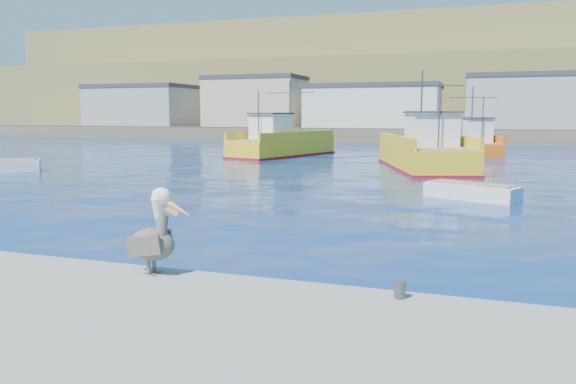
# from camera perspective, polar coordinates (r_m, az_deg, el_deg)

# --- Properties ---
(ground) EXTENTS (260.00, 260.00, 0.00)m
(ground) POSITION_cam_1_polar(r_m,az_deg,el_deg) (13.94, 0.67, -7.15)
(ground) COLOR #061250
(ground) RESTS_ON ground
(dock_bollards) EXTENTS (36.20, 0.20, 0.30)m
(dock_bollards) POSITION_cam_1_polar(r_m,az_deg,el_deg) (10.48, -1.99, -8.59)
(dock_bollards) COLOR #4C4C4C
(dock_bollards) RESTS_ON dock
(far_shore) EXTENTS (200.00, 81.00, 24.00)m
(far_shore) POSITION_cam_1_polar(r_m,az_deg,el_deg) (122.19, 16.99, 10.16)
(far_shore) COLOR brown
(far_shore) RESTS_ON ground
(trawler_yellow_a) EXTENTS (6.87, 11.82, 6.50)m
(trawler_yellow_a) POSITION_cam_1_polar(r_m,az_deg,el_deg) (48.33, -0.76, 4.91)
(trawler_yellow_a) COLOR yellow
(trawler_yellow_a) RESTS_ON ground
(trawler_yellow_b) EXTENTS (7.65, 12.51, 6.58)m
(trawler_yellow_b) POSITION_cam_1_polar(r_m,az_deg,el_deg) (38.11, 13.74, 3.90)
(trawler_yellow_b) COLOR yellow
(trawler_yellow_b) RESTS_ON ground
(boat_orange) EXTENTS (5.14, 8.52, 6.04)m
(boat_orange) POSITION_cam_1_polar(r_m,az_deg,el_deg) (52.65, 18.38, 4.73)
(boat_orange) COLOR #D55511
(boat_orange) RESTS_ON ground
(skiff_left) EXTENTS (4.44, 3.89, 0.96)m
(skiff_left) POSITION_cam_1_polar(r_m,az_deg,el_deg) (39.44, -27.04, 2.27)
(skiff_left) COLOR silver
(skiff_left) RESTS_ON ground
(skiff_mid) EXTENTS (4.09, 2.88, 0.84)m
(skiff_mid) POSITION_cam_1_polar(r_m,az_deg,el_deg) (25.24, 18.14, -0.08)
(skiff_mid) COLOR silver
(skiff_mid) RESTS_ON ground
(pelican) EXTENTS (1.40, 0.62, 1.73)m
(pelican) POSITION_cam_1_polar(r_m,az_deg,el_deg) (11.31, -13.45, -4.50)
(pelican) COLOR #595451
(pelican) RESTS_ON dock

